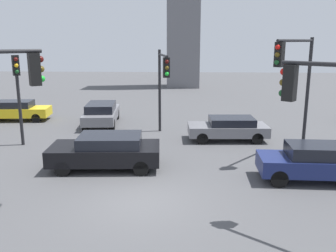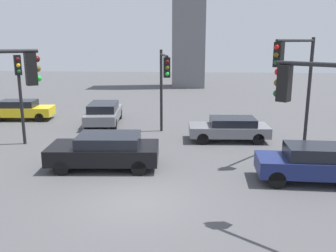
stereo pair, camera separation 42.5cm
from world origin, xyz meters
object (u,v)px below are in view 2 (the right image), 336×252
object	(u,v)px
traffic_light_4	(19,82)
car_4	(230,128)
traffic_light_2	(296,72)
car_5	(104,113)
car_0	(21,109)
traffic_light_3	(335,112)
car_1	(105,150)
traffic_light_0	(164,76)
car_2	(311,163)

from	to	relation	value
traffic_light_4	car_4	xyz separation A→B (m)	(10.79, 1.48, -2.55)
traffic_light_2	car_4	size ratio (longest dim) A/B	1.26
car_4	car_5	bearing A→B (deg)	-26.68
car_0	traffic_light_3	bearing A→B (deg)	-48.11
car_1	car_4	xyz separation A→B (m)	(5.67, 4.73, -0.08)
car_0	car_1	bearing A→B (deg)	-53.50
traffic_light_2	traffic_light_4	xyz separation A→B (m)	(-13.27, 1.41, -0.71)
traffic_light_3	car_4	world-z (taller)	traffic_light_3
traffic_light_0	traffic_light_3	xyz separation A→B (m)	(5.26, -10.38, 0.13)
traffic_light_4	car_0	bearing A→B (deg)	173.89
traffic_light_3	car_0	bearing A→B (deg)	-5.46
traffic_light_2	traffic_light_3	bearing A→B (deg)	33.05
traffic_light_0	traffic_light_2	world-z (taller)	traffic_light_2
traffic_light_0	traffic_light_3	size ratio (longest dim) A/B	0.95
car_0	car_5	xyz separation A→B (m)	(5.99, -0.93, 0.05)
car_1	car_5	world-z (taller)	car_1
car_1	traffic_light_0	bearing A→B (deg)	-115.96
traffic_light_3	traffic_light_4	world-z (taller)	traffic_light_3
car_1	car_2	bearing A→B (deg)	168.88
car_0	car_4	xyz separation A→B (m)	(13.75, -4.32, -0.03)
car_4	car_2	bearing A→B (deg)	110.95
traffic_light_0	car_1	bearing A→B (deg)	-33.04
car_0	traffic_light_0	bearing A→B (deg)	-26.38
traffic_light_4	car_4	world-z (taller)	traffic_light_4
traffic_light_0	traffic_light_2	bearing A→B (deg)	50.61
traffic_light_4	car_0	distance (m)	6.98
car_5	traffic_light_2	bearing A→B (deg)	-127.31
traffic_light_3	car_4	xyz separation A→B (m)	(-1.66, 9.98, -2.86)
car_2	car_5	distance (m)	13.81
traffic_light_0	traffic_light_4	size ratio (longest dim) A/B	1.04
car_1	traffic_light_4	bearing A→B (deg)	-36.33
traffic_light_4	car_0	xyz separation A→B (m)	(-2.96, 5.80, -2.52)
traffic_light_3	car_1	bearing A→B (deg)	1.80
car_2	traffic_light_0	bearing A→B (deg)	-43.67
car_0	car_5	world-z (taller)	car_5
traffic_light_2	traffic_light_3	size ratio (longest dim) A/B	1.08
traffic_light_3	car_4	bearing A→B (deg)	-43.14
traffic_light_4	car_1	xyz separation A→B (m)	(5.12, -3.25, -2.47)
traffic_light_0	car_2	world-z (taller)	traffic_light_0
traffic_light_2	traffic_light_3	xyz separation A→B (m)	(-0.82, -7.09, -0.40)
traffic_light_2	car_2	size ratio (longest dim) A/B	1.37
traffic_light_3	car_0	world-z (taller)	traffic_light_3
traffic_light_3	car_5	size ratio (longest dim) A/B	1.04
traffic_light_0	car_1	size ratio (longest dim) A/B	1.01
car_5	car_0	bearing A→B (deg)	75.41
car_4	car_5	size ratio (longest dim) A/B	0.89
car_4	car_1	bearing A→B (deg)	36.78
car_1	car_0	bearing A→B (deg)	-52.17
traffic_light_4	car_5	bearing A→B (deg)	114.92
traffic_light_4	car_5	world-z (taller)	traffic_light_4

